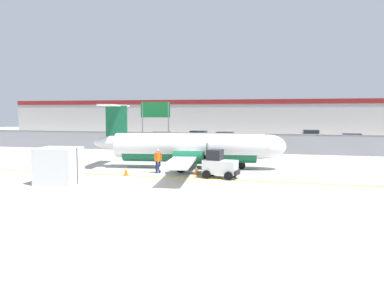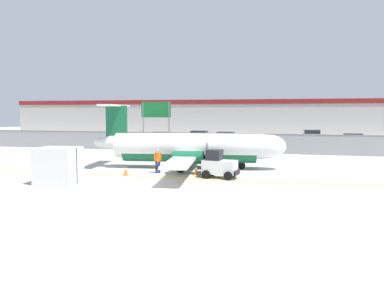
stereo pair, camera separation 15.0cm
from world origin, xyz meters
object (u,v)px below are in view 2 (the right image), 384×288
(parked_car_1, at_px, (161,138))
(parked_car_2, at_px, (199,136))
(parked_car_4, at_px, (273,141))
(highway_sign, at_px, (156,114))
(parked_car_0, at_px, (116,138))
(parked_car_3, at_px, (227,138))
(traffic_cone_near_right, at_px, (126,171))
(traffic_cone_far_right, at_px, (186,159))
(ground_crew_worker, at_px, (158,160))
(baggage_tug, at_px, (219,165))
(parked_car_5, at_px, (311,135))
(traffic_cone_far_left, at_px, (205,160))
(traffic_cone_near_left, at_px, (196,170))
(cargo_container, at_px, (58,165))
(parked_car_6, at_px, (352,140))
(commuter_airplane, at_px, (192,148))

(parked_car_1, distance_m, parked_car_2, 5.73)
(parked_car_4, bearing_deg, highway_sign, -158.73)
(parked_car_0, relative_size, parked_car_3, 1.02)
(parked_car_3, bearing_deg, parked_car_1, -166.07)
(traffic_cone_near_right, height_order, traffic_cone_far_right, same)
(traffic_cone_near_right, relative_size, parked_car_0, 0.15)
(ground_crew_worker, bearing_deg, baggage_tug, -135.59)
(baggage_tug, height_order, parked_car_5, baggage_tug)
(traffic_cone_near_right, xyz_separation_m, highway_sign, (-4.11, 17.94, 3.83))
(traffic_cone_far_left, height_order, parked_car_3, parked_car_3)
(parked_car_0, bearing_deg, parked_car_2, 36.58)
(traffic_cone_far_left, xyz_separation_m, parked_car_0, (-15.05, 14.62, 0.58))
(traffic_cone_far_left, height_order, parked_car_2, parked_car_2)
(traffic_cone_near_left, distance_m, parked_car_2, 26.77)
(traffic_cone_far_right, height_order, parked_car_0, parked_car_0)
(cargo_container, relative_size, parked_car_6, 0.58)
(ground_crew_worker, bearing_deg, highway_sign, -14.56)
(baggage_tug, height_order, traffic_cone_near_right, baggage_tug)
(traffic_cone_near_left, relative_size, parked_car_4, 0.15)
(baggage_tug, relative_size, parked_car_3, 0.58)
(cargo_container, height_order, parked_car_6, cargo_container)
(commuter_airplane, relative_size, parked_car_5, 3.76)
(ground_crew_worker, bearing_deg, traffic_cone_near_left, -124.82)
(cargo_container, bearing_deg, parked_car_5, 61.32)
(parked_car_1, xyz_separation_m, parked_car_2, (4.30, 3.79, 0.00))
(commuter_airplane, bearing_deg, traffic_cone_near_left, -78.07)
(traffic_cone_near_right, relative_size, parked_car_3, 0.15)
(baggage_tug, distance_m, parked_car_3, 25.32)
(parked_car_4, bearing_deg, ground_crew_worker, -105.50)
(cargo_container, relative_size, traffic_cone_near_left, 3.96)
(commuter_airplane, distance_m, traffic_cone_near_right, 5.75)
(parked_car_3, bearing_deg, baggage_tug, -80.88)
(parked_car_6, distance_m, highway_sign, 24.24)
(parked_car_4, xyz_separation_m, highway_sign, (-13.36, -4.07, 3.24))
(traffic_cone_far_right, xyz_separation_m, parked_car_6, (16.24, 18.55, 0.58))
(parked_car_3, bearing_deg, parked_car_0, -161.41)
(traffic_cone_near_right, height_order, parked_car_0, parked_car_0)
(commuter_airplane, relative_size, ground_crew_worker, 9.46)
(traffic_cone_far_left, bearing_deg, commuter_airplane, -100.66)
(ground_crew_worker, xyz_separation_m, traffic_cone_near_left, (2.82, -0.02, -0.64))
(traffic_cone_near_right, distance_m, parked_car_0, 23.98)
(ground_crew_worker, xyz_separation_m, parked_car_4, (7.42, 20.56, -0.06))
(cargo_container, bearing_deg, traffic_cone_near_left, 29.99)
(traffic_cone_near_right, relative_size, parked_car_6, 0.15)
(commuter_airplane, height_order, parked_car_0, commuter_airplane)
(parked_car_6, bearing_deg, highway_sign, 25.63)
(cargo_container, bearing_deg, traffic_cone_far_right, 60.18)
(highway_sign, bearing_deg, parked_car_0, 153.31)
(cargo_container, xyz_separation_m, parked_car_2, (1.62, 31.17, -0.21))
(traffic_cone_far_right, distance_m, parked_car_3, 18.49)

